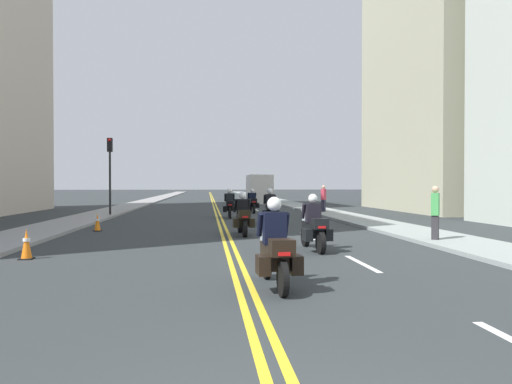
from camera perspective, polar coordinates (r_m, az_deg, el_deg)
The scene contains 19 objects.
ground_plane at distance 50.89m, azimuth -5.08°, elevation -1.21°, with size 264.00×264.00×0.00m, color #2B3032.
sidewalk_left at distance 51.28m, azimuth -13.01°, elevation -1.15°, with size 2.45×144.00×0.12m, color gray.
sidewalk_right at distance 51.47m, azimuth 2.83°, elevation -1.12°, with size 2.45×144.00×0.12m, color gray.
centreline_yellow_inner at distance 50.88m, azimuth -5.21°, elevation -1.21°, with size 0.12×132.00×0.01m, color yellow.
centreline_yellow_outer at distance 50.89m, azimuth -4.94°, elevation -1.21°, with size 0.12×132.00×0.01m, color yellow.
lane_dashes_white at distance 32.10m, azimuth 0.61°, elevation -2.42°, with size 0.14×56.40×0.01m.
building_right_1 at distance 38.31m, azimuth 22.27°, elevation 14.70°, with size 8.61×14.24×22.09m.
motorcycle_0 at distance 8.55m, azimuth 2.32°, elevation -7.04°, with size 0.78×2.14×1.63m.
motorcycle_1 at distance 13.51m, azimuth 6.89°, elevation -4.25°, with size 0.78×2.22×1.59m.
motorcycle_2 at distance 17.50m, azimuth -1.60°, elevation -3.08°, with size 0.78×2.21×1.59m.
motorcycle_3 at distance 22.43m, azimuth 1.69°, elevation -2.11°, with size 0.78×2.25×1.67m.
motorcycle_4 at distance 26.64m, azimuth -3.15°, elevation -1.64°, with size 0.77×2.14×1.63m.
motorcycle_5 at distance 31.30m, azimuth -0.44°, elevation -1.30°, with size 0.78×2.20×1.58m.
traffic_cone_0 at distance 20.09m, azimuth -18.33°, elevation -3.43°, with size 0.30×0.30×0.71m.
traffic_cone_2 at distance 13.18m, azimuth -25.61°, elevation -5.60°, with size 0.32×0.32×0.76m.
traffic_light_near at distance 28.98m, azimuth -16.97°, elevation 3.44°, with size 0.28×0.38×4.54m.
pedestrian_0 at distance 16.10m, azimuth 20.53°, elevation -2.41°, with size 0.38×0.42×1.81m.
pedestrian_1 at distance 31.02m, azimuth 8.02°, elevation -0.81°, with size 0.39×0.42×1.81m.
parked_truck at distance 47.93m, azimuth 0.30°, elevation 0.19°, with size 2.20×6.50×2.80m.
Camera 1 is at (-0.67, -2.85, 1.84)m, focal length 33.66 mm.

